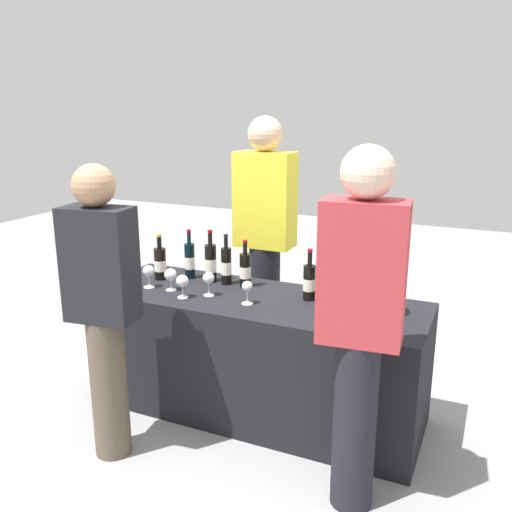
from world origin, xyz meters
name	(u,v)px	position (x,y,z in m)	size (l,w,h in m)	color
ground_plane	(256,409)	(0.00, 0.00, 0.00)	(12.00, 12.00, 0.00)	gray
tasting_table	(256,355)	(0.00, 0.00, 0.37)	(1.97, 0.68, 0.73)	black
wine_bottle_0	(160,263)	(-0.70, 0.07, 0.84)	(0.08, 0.08, 0.30)	black
wine_bottle_1	(190,260)	(-0.54, 0.17, 0.85)	(0.07, 0.07, 0.32)	black
wine_bottle_2	(211,263)	(-0.39, 0.16, 0.86)	(0.07, 0.07, 0.33)	black
wine_bottle_3	(226,266)	(-0.27, 0.15, 0.85)	(0.06, 0.06, 0.32)	black
wine_bottle_4	(245,270)	(-0.14, 0.15, 0.84)	(0.07, 0.07, 0.30)	black
wine_bottle_5	(309,282)	(0.29, 0.09, 0.84)	(0.07, 0.07, 0.30)	black
wine_bottle_6	(331,284)	(0.43, 0.07, 0.85)	(0.06, 0.06, 0.33)	black
wine_glass_0	(148,272)	(-0.67, -0.10, 0.83)	(0.07, 0.07, 0.14)	silver
wine_glass_1	(171,275)	(-0.52, -0.09, 0.83)	(0.08, 0.08, 0.14)	silver
wine_glass_2	(182,282)	(-0.39, -0.18, 0.83)	(0.07, 0.07, 0.14)	silver
wine_glass_3	(209,279)	(-0.27, -0.08, 0.84)	(0.07, 0.07, 0.14)	silver
wine_glass_4	(248,288)	(0.00, -0.12, 0.83)	(0.06, 0.06, 0.13)	silver
wine_glass_5	(373,302)	(0.70, -0.07, 0.83)	(0.06, 0.06, 0.14)	silver
ice_bucket	(378,295)	(0.70, 0.04, 0.84)	(0.20, 0.20, 0.21)	silver
server_pouring	(265,233)	(-0.23, 0.66, 0.96)	(0.40, 0.23, 1.75)	black
guest_0	(103,303)	(-0.53, -0.70, 0.85)	(0.37, 0.23, 1.55)	brown
guest_1	(360,320)	(0.74, -0.56, 0.92)	(0.38, 0.23, 1.67)	black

